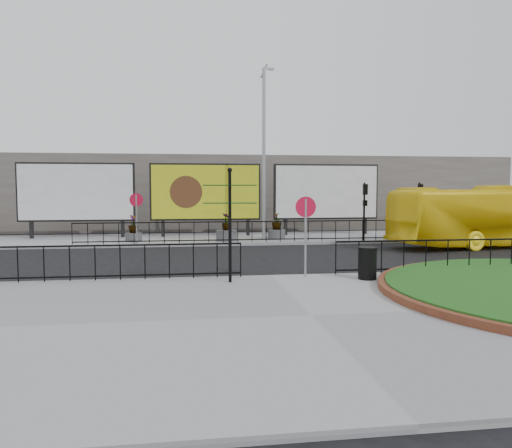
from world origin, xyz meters
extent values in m
plane|color=black|center=(0.00, 0.00, 0.00)|extent=(90.00, 90.00, 0.00)
cube|color=gray|center=(0.00, -5.00, 0.06)|extent=(30.00, 10.00, 0.12)
cube|color=gray|center=(0.00, 12.00, 0.06)|extent=(44.00, 6.00, 0.12)
cylinder|color=gray|center=(-5.00, 9.40, 1.32)|extent=(0.07, 0.07, 2.40)
cylinder|color=#AD0B2A|center=(-5.00, 9.40, 2.27)|extent=(0.64, 0.03, 0.64)
cylinder|color=white|center=(-5.00, 9.42, 2.27)|extent=(0.50, 0.03, 0.50)
cylinder|color=gray|center=(1.00, -0.40, 1.32)|extent=(0.07, 0.07, 2.40)
cylinder|color=#AD0B2A|center=(1.00, -0.40, 2.27)|extent=(0.64, 0.03, 0.64)
cylinder|color=white|center=(1.00, -0.38, 2.27)|extent=(0.50, 0.03, 0.50)
cube|color=black|center=(-10.90, 13.00, 0.62)|extent=(0.18, 0.18, 1.00)
cube|color=black|center=(-6.10, 13.00, 0.62)|extent=(0.18, 0.18, 1.00)
cube|color=black|center=(-8.50, 13.00, 2.62)|extent=(6.20, 0.25, 3.20)
cube|color=white|center=(-8.50, 12.84, 2.62)|extent=(6.00, 0.06, 3.00)
cube|color=black|center=(-3.90, 13.00, 0.62)|extent=(0.18, 0.18, 1.00)
cube|color=black|center=(0.90, 13.00, 0.62)|extent=(0.18, 0.18, 1.00)
cube|color=black|center=(-1.50, 13.00, 2.62)|extent=(6.20, 0.25, 3.20)
cube|color=#BEC91C|center=(-1.50, 12.84, 2.62)|extent=(6.00, 0.06, 3.00)
cube|color=black|center=(3.10, 13.00, 0.62)|extent=(0.18, 0.18, 1.00)
cube|color=black|center=(7.90, 13.00, 0.62)|extent=(0.18, 0.18, 1.00)
cube|color=black|center=(5.50, 13.00, 2.62)|extent=(6.20, 0.25, 3.20)
cube|color=white|center=(5.50, 12.84, 2.62)|extent=(6.00, 0.06, 3.00)
cylinder|color=gray|center=(1.50, 11.00, 4.62)|extent=(0.18, 0.18, 9.00)
cylinder|color=gray|center=(1.50, 11.00, 8.97)|extent=(0.43, 0.10, 0.77)
cube|color=gray|center=(1.85, 11.00, 9.07)|extent=(0.35, 0.15, 0.12)
cylinder|color=black|center=(6.50, 9.40, 1.62)|extent=(0.10, 0.10, 3.00)
cube|color=black|center=(6.50, 9.28, 2.77)|extent=(0.22, 0.18, 0.55)
cube|color=black|center=(6.50, 9.28, 2.07)|extent=(0.20, 0.16, 0.30)
cylinder|color=black|center=(9.50, 9.40, 1.62)|extent=(0.10, 0.10, 3.00)
cube|color=black|center=(9.50, 9.28, 2.77)|extent=(0.22, 0.18, 0.55)
cube|color=black|center=(9.50, 9.28, 2.07)|extent=(0.20, 0.16, 0.30)
cube|color=slate|center=(0.00, 22.00, 2.50)|extent=(40.00, 10.00, 5.00)
cylinder|color=black|center=(-1.38, -1.00, 1.72)|extent=(0.09, 0.09, 3.19)
sphere|color=black|center=(-1.38, -1.00, 3.36)|extent=(0.14, 0.14, 0.14)
cube|color=black|center=(-1.78, -0.95, 2.93)|extent=(0.76, 0.24, 0.03)
cube|color=black|center=(-0.98, -0.99, 2.93)|extent=(0.75, 0.15, 0.03)
cube|color=black|center=(-1.78, -0.99, 2.42)|extent=(0.75, 0.17, 0.03)
cube|color=black|center=(-0.99, -1.05, 2.42)|extent=(0.76, 0.24, 0.03)
cylinder|color=black|center=(2.74, -1.10, 0.57)|extent=(0.54, 0.54, 0.91)
cylinder|color=black|center=(2.74, -1.10, 1.06)|extent=(0.58, 0.58, 0.06)
imported|color=yellow|center=(12.17, 6.93, 1.49)|extent=(10.92, 4.09, 2.97)
cylinder|color=#4C4C4F|center=(-5.28, 10.65, 0.34)|extent=(0.84, 0.84, 0.44)
imported|color=#1F4C14|center=(-5.28, 10.65, 1.02)|extent=(0.70, 0.70, 0.92)
cylinder|color=#4C4C4F|center=(-0.56, 10.25, 0.40)|extent=(1.07, 1.07, 0.56)
imported|color=#1F4C14|center=(-0.56, 10.25, 1.12)|extent=(0.69, 0.69, 0.88)
cylinder|color=#4C4C4F|center=(2.20, 11.00, 0.36)|extent=(0.94, 0.94, 0.49)
imported|color=#1F4C14|center=(2.20, 11.00, 1.08)|extent=(0.56, 0.56, 0.95)
camera|label=1|loc=(-2.66, -15.28, 2.86)|focal=35.00mm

